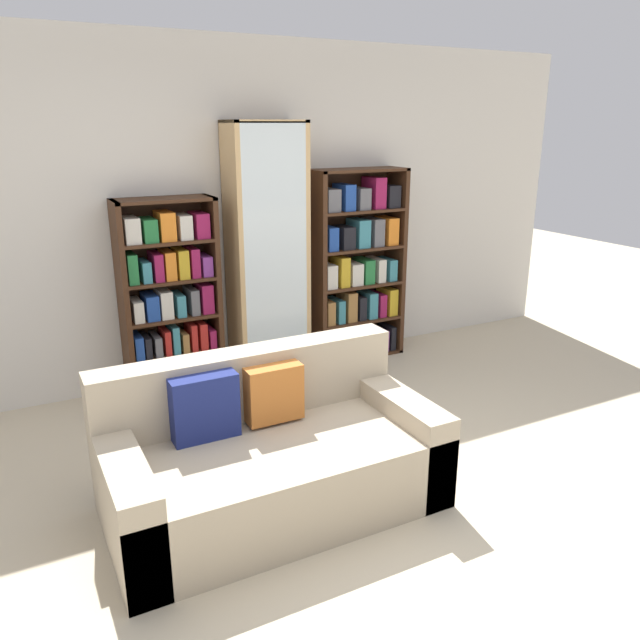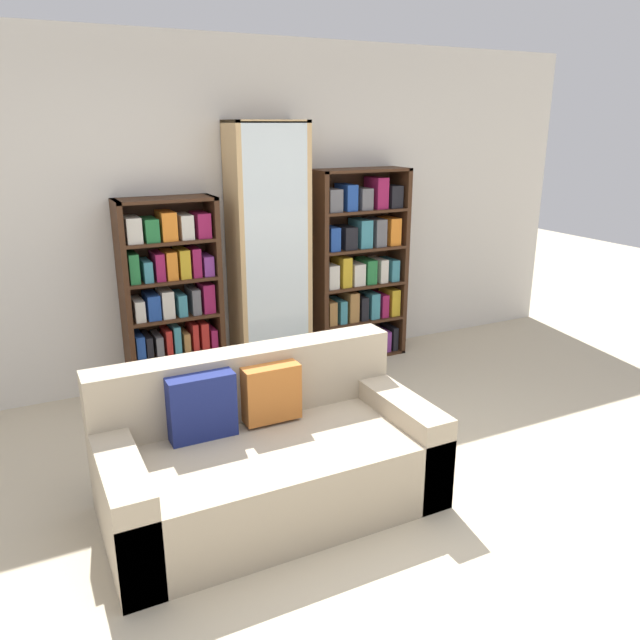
% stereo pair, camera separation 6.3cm
% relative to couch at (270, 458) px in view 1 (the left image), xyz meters
% --- Properties ---
extents(ground_plane, '(16.00, 16.00, 0.00)m').
position_rel_couch_xyz_m(ground_plane, '(0.57, -0.48, -0.29)').
color(ground_plane, beige).
extents(wall_back, '(6.71, 0.06, 2.70)m').
position_rel_couch_xyz_m(wall_back, '(0.57, 2.03, 1.06)').
color(wall_back, beige).
rests_on(wall_back, ground).
extents(couch, '(1.79, 0.91, 0.82)m').
position_rel_couch_xyz_m(couch, '(0.00, 0.00, 0.00)').
color(couch, tan).
rests_on(couch, ground).
extents(bookshelf_left, '(0.74, 0.32, 1.52)m').
position_rel_couch_xyz_m(bookshelf_left, '(-0.04, 1.82, 0.45)').
color(bookshelf_left, '#3D2314').
rests_on(bookshelf_left, ground).
extents(display_cabinet, '(0.61, 0.36, 2.08)m').
position_rel_couch_xyz_m(display_cabinet, '(0.77, 1.81, 0.75)').
color(display_cabinet, tan).
rests_on(display_cabinet, ground).
extents(bookshelf_right, '(0.85, 0.32, 1.68)m').
position_rel_couch_xyz_m(bookshelf_right, '(1.63, 1.82, 0.52)').
color(bookshelf_right, '#3D2314').
rests_on(bookshelf_right, ground).
extents(wine_bottle, '(0.08, 0.08, 0.35)m').
position_rel_couch_xyz_m(wine_bottle, '(1.19, 1.14, -0.14)').
color(wine_bottle, '#143819').
rests_on(wine_bottle, ground).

